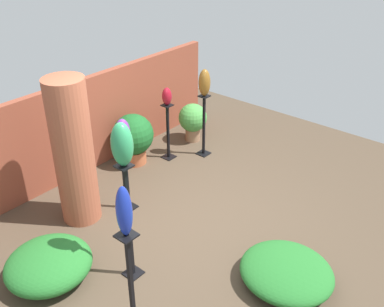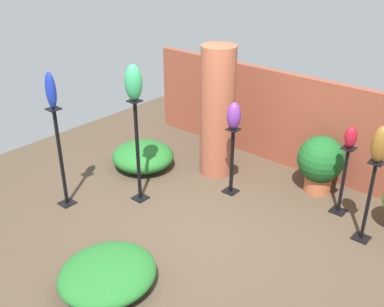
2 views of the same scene
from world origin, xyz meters
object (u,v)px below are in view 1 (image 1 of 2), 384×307
at_px(pedestal_jade, 129,227).
at_px(art_vase_ruby, 167,96).
at_px(brick_pillar, 74,153).
at_px(pedestal_ruby, 168,134).
at_px(potted_plant_mid_right, 133,137).
at_px(art_vase_cobalt, 124,211).
at_px(pedestal_cobalt, 132,301).
at_px(art_vase_jade, 122,145).
at_px(art_vase_violet, 123,133).
at_px(potted_plant_front_right, 193,119).
at_px(art_vase_bronze, 204,83).
at_px(pedestal_violet, 127,181).
at_px(pedestal_bronze, 204,128).

height_order(pedestal_jade, art_vase_ruby, pedestal_jade).
distance_m(brick_pillar, pedestal_ruby, 2.06).
height_order(brick_pillar, pedestal_jade, brick_pillar).
xyz_separation_m(pedestal_jade, potted_plant_mid_right, (1.81, 1.86, -0.21)).
distance_m(brick_pillar, art_vase_cobalt, 2.43).
bearing_deg(pedestal_cobalt, art_vase_ruby, 37.71).
relative_size(pedestal_jade, art_vase_jade, 3.11).
bearing_deg(art_vase_ruby, pedestal_cobalt, -142.29).
distance_m(art_vase_ruby, art_vase_violet, 1.53).
height_order(pedestal_cobalt, art_vase_violet, pedestal_cobalt).
bearing_deg(potted_plant_front_right, art_vase_bronze, -120.52).
bearing_deg(art_vase_violet, art_vase_cobalt, -131.36).
height_order(pedestal_cobalt, pedestal_jade, pedestal_jade).
relative_size(pedestal_jade, art_vase_bronze, 3.34).
bearing_deg(art_vase_jade, potted_plant_front_right, 28.13).
bearing_deg(pedestal_violet, pedestal_ruby, 20.71).
height_order(pedestal_ruby, potted_plant_front_right, pedestal_ruby).
bearing_deg(art_vase_jade, pedestal_bronze, 22.63).
height_order(art_vase_violet, potted_plant_mid_right, art_vase_violet).
bearing_deg(potted_plant_front_right, pedestal_ruby, -172.82).
height_order(brick_pillar, potted_plant_mid_right, brick_pillar).
bearing_deg(brick_pillar, pedestal_cobalt, -115.38).
bearing_deg(brick_pillar, potted_plant_front_right, 5.95).
distance_m(brick_pillar, pedestal_bronze, 2.51).
bearing_deg(pedestal_violet, art_vase_bronze, 4.76).
xyz_separation_m(pedestal_bronze, art_vase_violet, (-1.90, -0.16, 0.71)).
xyz_separation_m(pedestal_jade, art_vase_jade, (0.00, 0.00, 1.04)).
bearing_deg(pedestal_ruby, pedestal_jade, -146.21).
relative_size(art_vase_ruby, art_vase_cobalt, 0.61).
relative_size(art_vase_cobalt, potted_plant_mid_right, 0.55).
relative_size(pedestal_violet, art_vase_ruby, 3.46).
bearing_deg(potted_plant_mid_right, pedestal_ruby, -33.78).
height_order(art_vase_ruby, potted_plant_front_right, art_vase_ruby).
bearing_deg(art_vase_cobalt, potted_plant_front_right, 32.70).
relative_size(pedestal_bronze, potted_plant_mid_right, 1.26).
distance_m(pedestal_bronze, art_vase_bronze, 0.81).
distance_m(art_vase_ruby, art_vase_cobalt, 3.80).
xyz_separation_m(pedestal_ruby, art_vase_violet, (-1.42, -0.54, 0.76)).
relative_size(pedestal_ruby, pedestal_jade, 0.65).
bearing_deg(art_vase_cobalt, art_vase_jade, 48.30).
bearing_deg(potted_plant_front_right, pedestal_jade, -151.87).
xyz_separation_m(pedestal_bronze, potted_plant_front_right, (0.28, 0.48, -0.08)).
xyz_separation_m(pedestal_cobalt, art_vase_bronze, (3.45, 1.92, 0.64)).
bearing_deg(art_vase_cobalt, pedestal_jade, 48.30).
relative_size(brick_pillar, pedestal_violet, 2.00).
bearing_deg(art_vase_cobalt, pedestal_ruby, 37.71).
xyz_separation_m(pedestal_jade, art_vase_bronze, (2.77, 1.15, 0.61)).
distance_m(art_vase_cobalt, potted_plant_front_right, 4.61).
xyz_separation_m(pedestal_cobalt, art_vase_cobalt, (0.00, 0.00, 1.00)).
relative_size(art_vase_ruby, art_vase_jade, 0.61).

